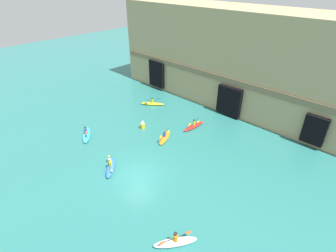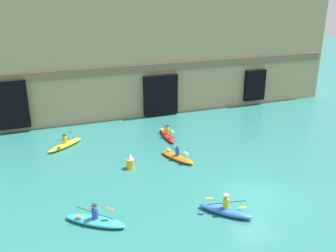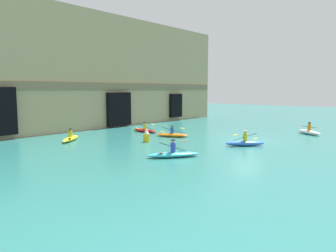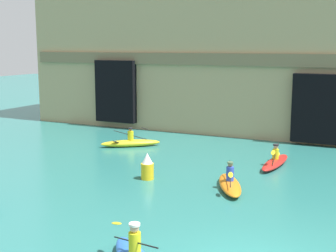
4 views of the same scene
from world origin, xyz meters
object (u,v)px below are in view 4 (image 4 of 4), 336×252
(kayak_yellow, at_px, (131,142))
(kayak_orange, at_px, (230,184))
(marker_buoy, at_px, (147,167))
(kayak_red, at_px, (275,162))

(kayak_yellow, bearing_deg, kayak_orange, -71.14)
(kayak_orange, relative_size, kayak_yellow, 1.01)
(kayak_orange, bearing_deg, marker_buoy, -113.04)
(kayak_orange, distance_m, marker_buoy, 3.51)
(kayak_orange, bearing_deg, kayak_red, 143.79)
(marker_buoy, bearing_deg, kayak_yellow, 126.39)
(kayak_orange, height_order, marker_buoy, marker_buoy)
(kayak_orange, height_order, kayak_yellow, kayak_orange)
(kayak_yellow, distance_m, marker_buoy, 6.39)
(kayak_red, relative_size, marker_buoy, 3.03)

